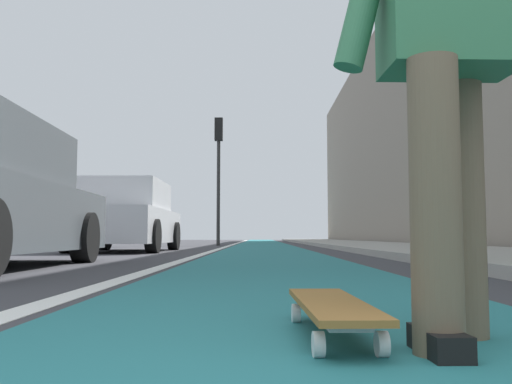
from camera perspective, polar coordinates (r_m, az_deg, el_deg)
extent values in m
plane|color=#38383D|center=(10.42, 1.13, -6.32)|extent=(80.00, 80.00, 0.00)
cube|color=#237075|center=(24.41, 0.67, -5.30)|extent=(56.00, 2.02, 0.00)
cube|color=silver|center=(20.44, -2.54, -5.44)|extent=(52.00, 0.16, 0.01)
cube|color=#9E9B93|center=(18.73, 10.88, -5.29)|extent=(52.00, 3.20, 0.11)
cube|color=gray|center=(23.59, 14.74, 6.60)|extent=(40.00, 1.20, 9.65)
cylinder|color=white|center=(2.13, 4.12, -12.28)|extent=(0.07, 0.03, 0.07)
cylinder|color=white|center=(2.15, 8.73, -12.15)|extent=(0.07, 0.03, 0.07)
cylinder|color=white|center=(1.54, 6.41, -15.24)|extent=(0.07, 0.03, 0.07)
cylinder|color=white|center=(1.57, 12.77, -14.94)|extent=(0.07, 0.03, 0.07)
cube|color=silver|center=(2.13, 6.42, -10.96)|extent=(0.06, 0.12, 0.02)
cube|color=silver|center=(1.55, 9.60, -13.38)|extent=(0.06, 0.12, 0.02)
cube|color=olive|center=(1.84, 7.74, -11.29)|extent=(0.85, 0.23, 0.02)
cylinder|color=brown|center=(1.61, 17.88, -1.19)|extent=(0.14, 0.14, 0.82)
cylinder|color=brown|center=(1.92, 20.37, -1.63)|extent=(0.14, 0.14, 0.82)
cube|color=black|center=(1.64, 18.21, -14.42)|extent=(0.26, 0.11, 0.07)
cube|color=#4C606B|center=(7.21, -24.06, 2.58)|extent=(0.08, 1.56, 0.51)
cylinder|color=black|center=(7.17, -17.12, -4.47)|extent=(0.62, 0.24, 0.61)
cube|color=silver|center=(12.20, -13.12, -3.43)|extent=(4.08, 1.74, 0.70)
cube|color=silver|center=(12.08, -13.23, -0.33)|extent=(2.24, 1.59, 0.60)
cube|color=#4C606B|center=(13.17, -12.08, -0.69)|extent=(0.05, 1.52, 0.51)
cylinder|color=black|center=(13.63, -15.23, -4.38)|extent=(0.65, 0.22, 0.65)
cylinder|color=black|center=(13.28, -8.41, -4.49)|extent=(0.65, 0.22, 0.65)
cylinder|color=black|center=(11.22, -18.74, -4.29)|extent=(0.65, 0.22, 0.65)
cylinder|color=black|center=(10.79, -10.49, -4.46)|extent=(0.65, 0.22, 0.65)
cylinder|color=#2D2D2D|center=(19.37, -3.87, -0.08)|extent=(0.12, 0.12, 3.66)
cube|color=black|center=(19.67, -3.84, 6.41)|extent=(0.24, 0.28, 0.80)
sphere|color=#360606|center=(19.85, -3.80, 7.08)|extent=(0.16, 0.16, 0.16)
sphere|color=#392907|center=(19.80, -3.81, 6.34)|extent=(0.16, 0.16, 0.16)
sphere|color=green|center=(19.75, -3.81, 5.60)|extent=(0.16, 0.16, 0.16)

